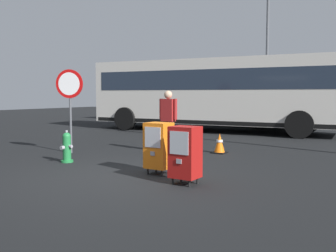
{
  "coord_description": "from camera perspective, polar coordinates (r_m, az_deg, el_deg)",
  "views": [
    {
      "loc": [
        4.84,
        -5.71,
        1.58
      ],
      "look_at": [
        0.3,
        1.2,
        0.9
      ],
      "focal_mm": 41.71,
      "sensor_mm": 36.0,
      "label": 1
    }
  ],
  "objects": [
    {
      "name": "pedestrian",
      "position": [
        10.45,
        0.03,
        1.23
      ],
      "size": [
        0.55,
        0.22,
        1.67
      ],
      "color": "black",
      "rests_on": "ground_plane"
    },
    {
      "name": "street_light_near_left",
      "position": [
        20.07,
        14.31,
        11.06
      ],
      "size": [
        0.32,
        0.32,
        6.6
      ],
      "color": "#4C4F54",
      "rests_on": "ground_plane"
    },
    {
      "name": "newspaper_box_secondary",
      "position": [
        6.82,
        2.51,
        -3.82
      ],
      "size": [
        0.48,
        0.42,
        1.02
      ],
      "color": "black",
      "rests_on": "ground_plane"
    },
    {
      "name": "stop_sign",
      "position": [
        10.7,
        -14.18,
        4.67
      ],
      "size": [
        0.71,
        0.31,
        2.23
      ],
      "color": "#4C4F54",
      "rests_on": "ground_plane"
    },
    {
      "name": "bus_far",
      "position": [
        20.83,
        6.06,
        5.02
      ],
      "size": [
        10.74,
        3.88,
        3.0
      ],
      "rotation": [
        0.0,
        0.0,
        -0.13
      ],
      "color": "#4C5156",
      "rests_on": "ground_plane"
    },
    {
      "name": "newspaper_box_primary",
      "position": [
        7.68,
        -1.37,
        -2.86
      ],
      "size": [
        0.48,
        0.42,
        1.02
      ],
      "color": "black",
      "rests_on": "ground_plane"
    },
    {
      "name": "fire_hydrant",
      "position": [
        9.33,
        -14.58,
        -3.02
      ],
      "size": [
        0.33,
        0.31,
        0.75
      ],
      "color": "#1E7238",
      "rests_on": "ground_plane"
    },
    {
      "name": "ground_plane",
      "position": [
        7.65,
        -6.88,
        -7.25
      ],
      "size": [
        60.0,
        60.0,
        0.0
      ],
      "primitive_type": "plane",
      "color": "black"
    },
    {
      "name": "traffic_cone",
      "position": [
        10.52,
        7.54,
        -2.56
      ],
      "size": [
        0.36,
        0.36,
        0.53
      ],
      "color": "black",
      "rests_on": "ground_plane"
    },
    {
      "name": "bus_near",
      "position": [
        16.69,
        6.77,
        5.1
      ],
      "size": [
        10.71,
        3.69,
        3.0
      ],
      "rotation": [
        0.0,
        0.0,
        0.11
      ],
      "color": "beige",
      "rests_on": "ground_plane"
    }
  ]
}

